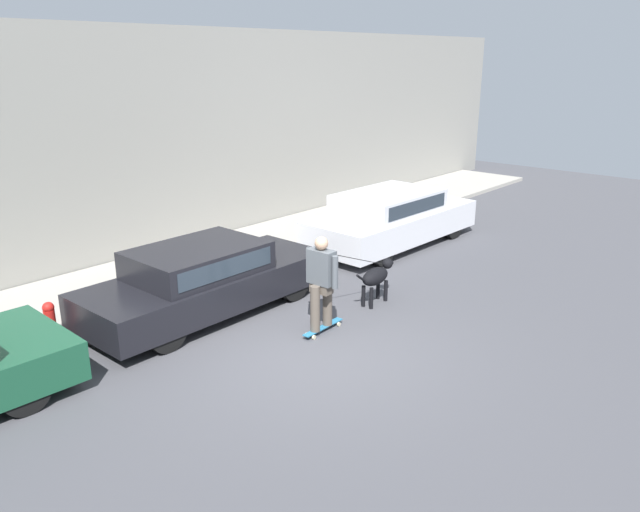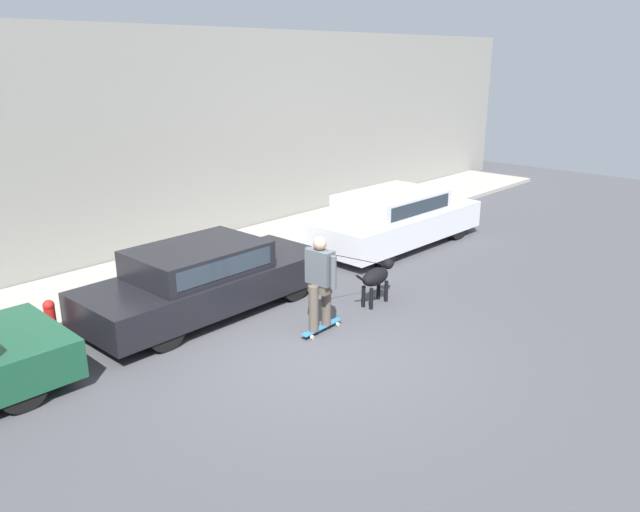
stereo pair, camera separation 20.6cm
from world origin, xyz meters
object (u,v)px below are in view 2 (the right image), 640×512
(dog, at_px, (377,277))
(skateboarder, at_px, (321,279))
(fire_hydrant, at_px, (51,320))
(parked_car_1, at_px, (205,279))
(parked_car_2, at_px, (395,219))

(dog, distance_m, skateboarder, 1.65)
(fire_hydrant, bearing_deg, parked_car_1, -19.16)
(dog, bearing_deg, skateboarder, -179.75)
(parked_car_2, bearing_deg, parked_car_1, -178.96)
(parked_car_1, xyz_separation_m, parked_car_2, (5.49, 0.00, 0.03))
(parked_car_2, relative_size, skateboarder, 1.95)
(parked_car_2, xyz_separation_m, fire_hydrant, (-7.87, 0.82, -0.27))
(dog, bearing_deg, parked_car_1, 136.87)
(parked_car_1, bearing_deg, skateboarder, -70.58)
(dog, height_order, skateboarder, skateboarder)
(parked_car_1, relative_size, dog, 4.00)
(dog, xyz_separation_m, fire_hydrant, (-4.69, 2.76, -0.14))
(skateboarder, distance_m, fire_hydrant, 4.25)
(dog, relative_size, fire_hydrant, 1.62)
(parked_car_1, height_order, dog, parked_car_1)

